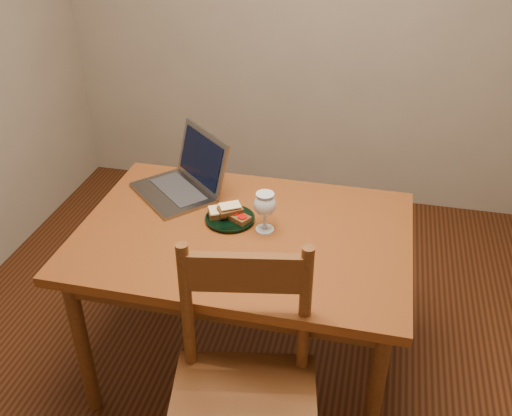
% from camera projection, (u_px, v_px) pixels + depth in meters
% --- Properties ---
extents(floor, '(3.20, 3.20, 0.02)m').
position_uv_depth(floor, '(259.00, 362.00, 2.66)').
color(floor, black).
rests_on(floor, ground).
extents(table, '(1.30, 0.90, 0.74)m').
position_uv_depth(table, '(244.00, 249.00, 2.29)').
color(table, '#55290E').
rests_on(table, floor).
extents(chair, '(0.55, 0.53, 0.51)m').
position_uv_depth(chair, '(243.00, 389.00, 1.82)').
color(chair, '#44240E').
rests_on(chair, floor).
extents(plate, '(0.20, 0.20, 0.02)m').
position_uv_depth(plate, '(230.00, 219.00, 2.30)').
color(plate, black).
rests_on(plate, table).
extents(sandwich_cheese, '(0.13, 0.11, 0.03)m').
position_uv_depth(sandwich_cheese, '(223.00, 211.00, 2.30)').
color(sandwich_cheese, '#381E0C').
rests_on(sandwich_cheese, plate).
extents(sandwich_tomato, '(0.11, 0.10, 0.03)m').
position_uv_depth(sandwich_tomato, '(239.00, 217.00, 2.27)').
color(sandwich_tomato, '#381E0C').
rests_on(sandwich_tomato, plate).
extents(sandwich_top, '(0.11, 0.10, 0.03)m').
position_uv_depth(sandwich_top, '(230.00, 209.00, 2.28)').
color(sandwich_top, '#381E0C').
rests_on(sandwich_top, plate).
extents(milk_glass, '(0.09, 0.09, 0.17)m').
position_uv_depth(milk_glass, '(265.00, 212.00, 2.21)').
color(milk_glass, white).
rests_on(milk_glass, table).
extents(laptop, '(0.47, 0.47, 0.25)m').
position_uv_depth(laptop, '(186.00, 176.00, 2.48)').
color(laptop, slate).
rests_on(laptop, table).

